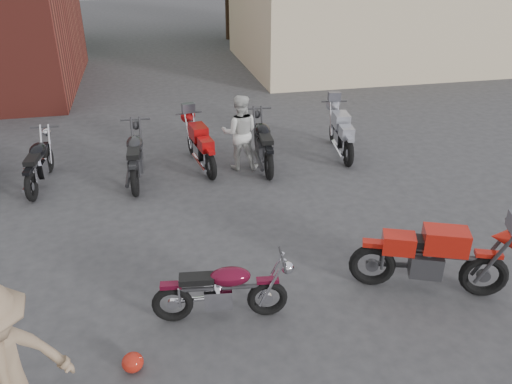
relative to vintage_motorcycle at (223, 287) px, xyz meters
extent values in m
plane|color=#343436|center=(-0.08, -0.07, -0.51)|extent=(90.00, 90.00, 0.00)
cube|color=#C4AE8C|center=(8.42, 14.93, 1.24)|extent=(10.00, 8.00, 3.50)
ellipsoid|color=#A61E11|center=(-1.22, -0.70, -0.39)|extent=(0.35, 0.35, 0.24)
imported|color=beige|center=(1.21, 4.98, 0.34)|extent=(0.94, 0.79, 1.70)
imported|color=#94795C|center=(-2.34, -1.46, 0.47)|extent=(1.46, 1.24, 1.96)
camera|label=1|loc=(-0.75, -5.35, 4.12)|focal=35.00mm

